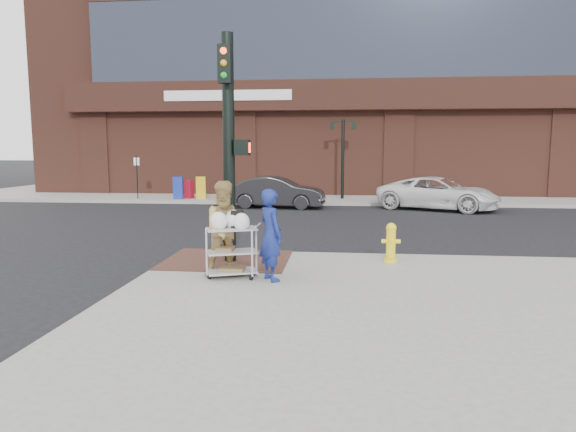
# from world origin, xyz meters

# --- Properties ---
(ground) EXTENTS (220.00, 220.00, 0.00)m
(ground) POSITION_xyz_m (0.00, 0.00, 0.00)
(ground) COLOR black
(ground) RESTS_ON ground
(sidewalk_far) EXTENTS (65.00, 36.00, 0.15)m
(sidewalk_far) POSITION_xyz_m (12.50, 32.00, 0.07)
(sidewalk_far) COLOR gray
(sidewalk_far) RESTS_ON ground
(brick_curb_ramp) EXTENTS (2.80, 2.40, 0.01)m
(brick_curb_ramp) POSITION_xyz_m (-0.60, 0.90, 0.16)
(brick_curb_ramp) COLOR #4E2E24
(brick_curb_ramp) RESTS_ON sidewalk_near
(lamp_post) EXTENTS (1.32, 0.22, 4.00)m
(lamp_post) POSITION_xyz_m (2.00, 16.00, 2.62)
(lamp_post) COLOR black
(lamp_post) RESTS_ON sidewalk_far
(parking_sign) EXTENTS (0.05, 0.05, 2.20)m
(parking_sign) POSITION_xyz_m (-8.50, 15.00, 1.25)
(parking_sign) COLOR black
(parking_sign) RESTS_ON sidewalk_far
(traffic_signal_pole) EXTENTS (0.61, 0.51, 5.00)m
(traffic_signal_pole) POSITION_xyz_m (-0.48, 0.77, 2.83)
(traffic_signal_pole) COLOR black
(traffic_signal_pole) RESTS_ON sidewalk_near
(woman_blue) EXTENTS (0.72, 0.77, 1.77)m
(woman_blue) POSITION_xyz_m (0.65, -0.80, 1.04)
(woman_blue) COLOR navy
(woman_blue) RESTS_ON sidewalk_near
(pedestrian_tan) EXTENTS (1.12, 1.01, 1.90)m
(pedestrian_tan) POSITION_xyz_m (-0.26, -0.58, 1.10)
(pedestrian_tan) COLOR #A78B4E
(pedestrian_tan) RESTS_ON sidewalk_near
(sedan_dark) EXTENTS (4.45, 1.84, 1.43)m
(sedan_dark) POSITION_xyz_m (-0.98, 12.78, 0.72)
(sedan_dark) COLOR black
(sedan_dark) RESTS_ON ground
(minivan_white) EXTENTS (5.75, 4.33, 1.45)m
(minivan_white) POSITION_xyz_m (6.25, 12.85, 0.73)
(minivan_white) COLOR silver
(minivan_white) RESTS_ON ground
(utility_cart) EXTENTS (1.08, 0.83, 1.33)m
(utility_cart) POSITION_xyz_m (-0.14, -0.65, 0.75)
(utility_cart) COLOR #A9A9AE
(utility_cart) RESTS_ON sidewalk_near
(fire_hydrant) EXTENTS (0.42, 0.29, 0.89)m
(fire_hydrant) POSITION_xyz_m (3.10, 1.09, 0.60)
(fire_hydrant) COLOR yellow
(fire_hydrant) RESTS_ON sidewalk_near
(newsbox_red) EXTENTS (0.49, 0.47, 0.94)m
(newsbox_red) POSITION_xyz_m (-5.89, 15.38, 0.62)
(newsbox_red) COLOR maroon
(newsbox_red) RESTS_ON sidewalk_far
(newsbox_yellow) EXTENTS (0.58, 0.55, 1.13)m
(newsbox_yellow) POSITION_xyz_m (-5.21, 15.15, 0.72)
(newsbox_yellow) COLOR gold
(newsbox_yellow) RESTS_ON sidewalk_far
(newsbox_blue) EXTENTS (0.54, 0.51, 1.14)m
(newsbox_blue) POSITION_xyz_m (-6.30, 14.88, 0.72)
(newsbox_blue) COLOR navy
(newsbox_blue) RESTS_ON sidewalk_far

